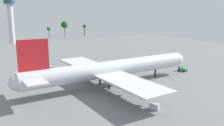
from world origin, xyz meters
TOP-DOWN VIEW (x-y plane):
  - ground_plane at (0.00, 0.00)m, footprint 286.83×286.83m
  - cargo_airplane at (-0.55, -0.00)m, footprint 71.71×59.68m
  - pushback_tractor at (38.83, 1.19)m, footprint 2.63×4.36m
  - fuel_truck at (-12.68, 33.88)m, footprint 4.04×3.06m
  - cargo_loader at (28.38, 22.90)m, footprint 4.00×4.41m
  - cargo_container_fore at (-1.93, -25.36)m, footprint 3.15×3.24m
  - safety_cone_nose at (32.27, -1.75)m, footprint 0.59×0.59m
  - safety_cone_tail at (-32.27, 1.23)m, footprint 0.50×0.50m
  - control_tower at (-8.29, 144.94)m, footprint 8.80×8.80m
  - tree_line_backdrop at (-2.20, 170.59)m, footprint 133.62×7.16m

SIDE VIEW (x-z plane):
  - ground_plane at x=0.00m, z-range 0.00..0.00m
  - safety_cone_tail at x=-32.27m, z-range 0.00..0.72m
  - safety_cone_nose at x=32.27m, z-range 0.00..0.84m
  - cargo_container_fore at x=-1.93m, z-range 0.00..1.62m
  - pushback_tractor at x=38.83m, z-range 0.04..2.10m
  - fuel_truck at x=-12.68m, z-range -0.02..2.23m
  - cargo_loader at x=28.38m, z-range 0.11..2.15m
  - cargo_airplane at x=-0.55m, z-range -3.16..15.59m
  - tree_line_backdrop at x=-2.20m, z-range 2.45..19.18m
  - control_tower at x=-8.29m, z-range 4.15..41.77m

